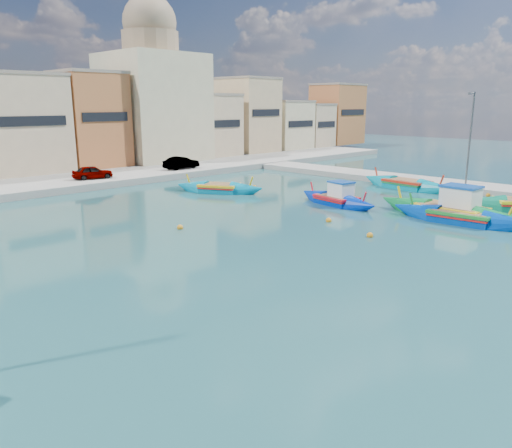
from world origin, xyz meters
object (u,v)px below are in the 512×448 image
quay_street_lamp (470,138)px  luzzu_turquoise_cabin (451,212)px  church_block (153,92)px  luzzu_blue_south (461,218)px  luzzu_blue_cabin (337,200)px  luzzu_green (219,189)px  luzzu_cyan_mid (406,185)px

quay_street_lamp → luzzu_turquoise_cabin: (-10.93, -3.59, -3.94)m
church_block → luzzu_blue_south: bearing=-96.4°
luzzu_blue_cabin → luzzu_green: luzzu_blue_cabin is taller
church_block → luzzu_cyan_mid: bearing=-80.7°
luzzu_turquoise_cabin → luzzu_blue_south: bearing=-129.7°
luzzu_turquoise_cabin → luzzu_blue_south: luzzu_turquoise_cabin is taller
quay_street_lamp → luzzu_cyan_mid: 6.21m
luzzu_turquoise_cabin → quay_street_lamp: bearing=18.2°
luzzu_cyan_mid → luzzu_blue_south: luzzu_cyan_mid is taller
luzzu_turquoise_cabin → luzzu_green: bearing=103.1°
luzzu_cyan_mid → luzzu_green: luzzu_cyan_mid is taller
luzzu_turquoise_cabin → luzzu_cyan_mid: bearing=42.0°
luzzu_green → luzzu_turquoise_cabin: bearing=-76.9°
luzzu_cyan_mid → luzzu_blue_south: bearing=-137.1°
church_block → luzzu_turquoise_cabin: (-3.49, -37.59, -8.01)m
luzzu_turquoise_cabin → luzzu_green: size_ratio=1.35×
quay_street_lamp → luzzu_blue_south: size_ratio=0.88×
quay_street_lamp → church_block: bearing=102.3°
quay_street_lamp → luzzu_turquoise_cabin: quay_street_lamp is taller
quay_street_lamp → luzzu_green: bearing=137.1°
church_block → luzzu_turquoise_cabin: bearing=-95.3°
church_block → luzzu_cyan_mid: (4.90, -30.04, -8.13)m
church_block → luzzu_blue_south: (-4.33, -38.60, -8.14)m
luzzu_cyan_mid → luzzu_blue_south: (-9.22, -8.56, -0.01)m
luzzu_cyan_mid → luzzu_green: (-12.47, 10.00, -0.02)m
church_block → luzzu_blue_south: 39.69m
luzzu_blue_cabin → luzzu_turquoise_cabin: bearing=-78.8°
luzzu_cyan_mid → luzzu_blue_south: 12.59m
luzzu_blue_cabin → luzzu_blue_south: luzzu_blue_cabin is taller
luzzu_cyan_mid → luzzu_green: bearing=141.3°
church_block → luzzu_blue_cabin: 31.37m
church_block → luzzu_green: size_ratio=2.48×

